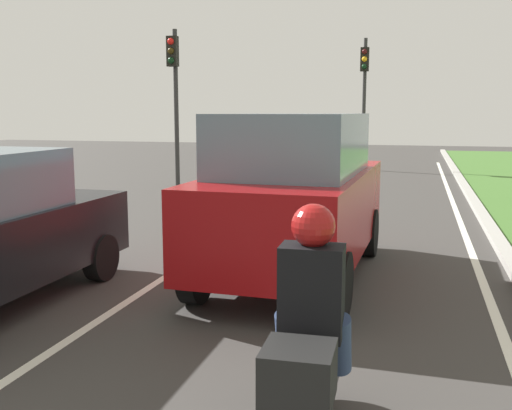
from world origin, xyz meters
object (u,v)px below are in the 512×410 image
Objects in this scene: traffic_light_overhead_left at (174,80)px; traffic_light_far_median at (364,83)px; rider_person at (312,289)px; car_suv_ahead at (295,195)px; motorcycle at (310,384)px.

traffic_light_far_median reaches higher than traffic_light_overhead_left.
traffic_light_overhead_left is 0.94× the size of traffic_light_far_median.
rider_person is 0.23× the size of traffic_light_far_median.
rider_person is at bearing -75.34° from car_suv_ahead.
car_suv_ahead is at bearing 101.05° from motorcycle.
traffic_light_overhead_left reaches higher than motorcycle.
rider_person is 0.24× the size of traffic_light_overhead_left.
car_suv_ahead is 16.07m from traffic_light_far_median.
rider_person is 15.44m from traffic_light_overhead_left.
traffic_light_overhead_left is (-6.67, 13.77, 2.06)m from rider_person.
traffic_light_far_median is at bearing 93.56° from car_suv_ahead.
motorcycle is 0.62m from rider_person.
traffic_light_overhead_left is at bearing 114.14° from motorcycle.
motorcycle is 1.63× the size of rider_person.
traffic_light_overhead_left reaches higher than car_suv_ahead.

